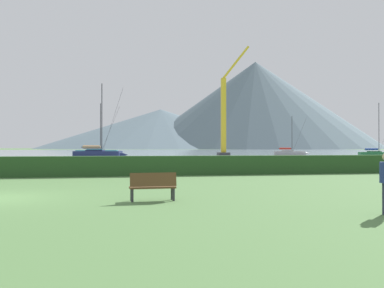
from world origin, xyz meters
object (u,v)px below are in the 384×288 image
Objects in this scene: sailboat_slip_1 at (377,154)px; sailboat_slip_2 at (290,153)px; sailboat_slip_0 at (98,153)px; sailboat_slip_5 at (99,154)px; dock_crane at (224,121)px; park_bench_near_path at (153,185)px.

sailboat_slip_1 reaches higher than sailboat_slip_2.
sailboat_slip_1 is (48.61, -12.95, -0.15)m from sailboat_slip_0.
sailboat_slip_5 is at bearing -81.40° from sailboat_slip_0.
sailboat_slip_5 reaches higher than sailboat_slip_2.
sailboat_slip_0 is at bearing -178.38° from sailboat_slip_1.
sailboat_slip_2 is (-10.96, 12.20, 0.01)m from sailboat_slip_1.
sailboat_slip_2 is at bearing 5.01° from sailboat_slip_0.
dock_crane is (-15.26, -6.29, 5.84)m from sailboat_slip_2.
sailboat_slip_0 is 1.24× the size of sailboat_slip_2.
sailboat_slip_5 reaches higher than park_bench_near_path.
sailboat_slip_5 is 53.31m from park_bench_near_path.
sailboat_slip_2 is 73.55m from park_bench_near_path.
sailboat_slip_0 is 12.89m from sailboat_slip_5.
park_bench_near_path is (-33.77, -65.34, -0.04)m from sailboat_slip_2.
park_bench_near_path is 62.16m from dock_crane.
dock_crane is (-26.22, 5.91, 5.85)m from sailboat_slip_1.
sailboat_slip_2 reaches higher than park_bench_near_path.
sailboat_slip_2 is at bearing 148.46° from sailboat_slip_1.
sailboat_slip_0 is 0.49× the size of dock_crane.
sailboat_slip_5 is (-48.06, 0.07, 0.15)m from sailboat_slip_1.
sailboat_slip_1 is at bearing -12.71° from dock_crane.
sailboat_slip_5 is at bearing -165.01° from dock_crane.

